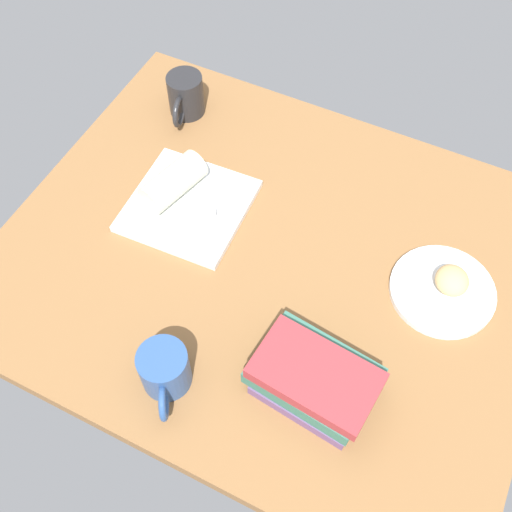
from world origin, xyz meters
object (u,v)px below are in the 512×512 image
object	(u,v)px
sauce_cup	(204,215)
book_stack	(315,378)
second_mug	(185,96)
coffee_mug	(164,370)
round_plate	(442,291)
breakfast_wrap	(173,182)
square_plate	(188,206)
scone_pastry	(452,280)

from	to	relation	value
sauce_cup	book_stack	size ratio (longest dim) A/B	0.22
sauce_cup	second_mug	size ratio (longest dim) A/B	0.37
coffee_mug	round_plate	bearing A→B (deg)	45.36
round_plate	breakfast_wrap	size ratio (longest dim) A/B	1.42
coffee_mug	square_plate	bearing A→B (deg)	114.02
square_plate	coffee_mug	distance (cm)	39.86
square_plate	breakfast_wrap	world-z (taller)	breakfast_wrap
scone_pastry	sauce_cup	xyz separation A→B (cm)	(-51.31, -6.81, -0.79)
square_plate	sauce_cup	xyz separation A→B (cm)	(5.18, -1.89, 2.02)
breakfast_wrap	coffee_mug	world-z (taller)	coffee_mug
round_plate	second_mug	bearing A→B (deg)	162.87
book_stack	coffee_mug	xyz separation A→B (cm)	(-24.33, -10.46, 0.26)
second_mug	coffee_mug	bearing A→B (deg)	-63.35
round_plate	sauce_cup	xyz separation A→B (cm)	(-50.46, -5.66, 2.12)
round_plate	coffee_mug	xyz separation A→B (cm)	(-39.50, -40.00, 4.05)
scone_pastry	breakfast_wrap	bearing A→B (deg)	-176.78
sauce_cup	second_mug	xyz separation A→B (cm)	(-20.02, 27.39, 2.39)
square_plate	sauce_cup	distance (cm)	5.88
scone_pastry	book_stack	size ratio (longest dim) A/B	0.30
breakfast_wrap	second_mug	distance (cm)	26.26
square_plate	scone_pastry	bearing A→B (deg)	4.98
square_plate	breakfast_wrap	distance (cm)	6.06
sauce_cup	second_mug	distance (cm)	34.01
scone_pastry	sauce_cup	world-z (taller)	scone_pastry
breakfast_wrap	book_stack	bearing A→B (deg)	163.40
round_plate	scone_pastry	xyz separation A→B (cm)	(0.85, 1.15, 2.91)
round_plate	coffee_mug	distance (cm)	56.36
round_plate	book_stack	distance (cm)	33.42
square_plate	second_mug	distance (cm)	29.83
sauce_cup	coffee_mug	bearing A→B (deg)	-72.30
square_plate	second_mug	bearing A→B (deg)	120.19
second_mug	scone_pastry	bearing A→B (deg)	-16.09
round_plate	square_plate	bearing A→B (deg)	-176.12
round_plate	sauce_cup	distance (cm)	50.82
square_plate	breakfast_wrap	xyz separation A→B (cm)	(-4.15, 1.51, 4.15)
scone_pastry	second_mug	bearing A→B (deg)	163.91
round_plate	square_plate	distance (cm)	55.77
scone_pastry	second_mug	size ratio (longest dim) A/B	0.51
book_stack	second_mug	size ratio (longest dim) A/B	1.70
book_stack	second_mug	bearing A→B (deg)	137.17
scone_pastry	book_stack	world-z (taller)	book_stack
breakfast_wrap	coffee_mug	size ratio (longest dim) A/B	1.13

